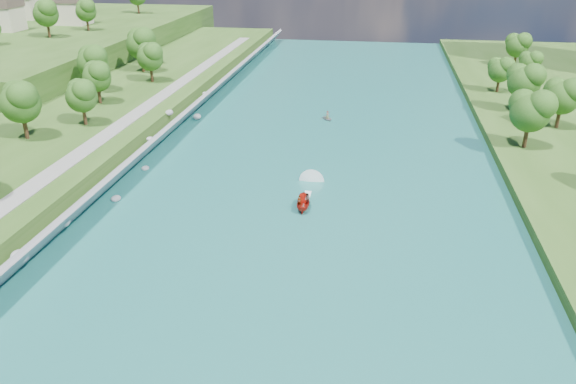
# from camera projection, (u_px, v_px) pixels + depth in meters

# --- Properties ---
(ground) EXTENTS (260.00, 260.00, 0.00)m
(ground) POSITION_uv_depth(u_px,v_px,m) (282.00, 260.00, 60.32)
(ground) COLOR #2D5119
(ground) RESTS_ON ground
(river_water) EXTENTS (55.00, 240.00, 0.10)m
(river_water) POSITION_uv_depth(u_px,v_px,m) (307.00, 186.00, 78.26)
(river_water) COLOR #195F51
(river_water) RESTS_ON ground
(ridge_west) EXTENTS (60.00, 120.00, 9.00)m
(ridge_west) POSITION_uv_depth(u_px,v_px,m) (49.00, 44.00, 155.92)
(ridge_west) COLOR #2D5119
(ridge_west) RESTS_ON ground
(riprap_bank) EXTENTS (4.39, 236.00, 4.10)m
(riprap_bank) POSITION_uv_depth(u_px,v_px,m) (128.00, 165.00, 80.68)
(riprap_bank) COLOR slate
(riprap_bank) RESTS_ON ground
(riverside_path) EXTENTS (3.00, 200.00, 0.10)m
(riverside_path) POSITION_uv_depth(u_px,v_px,m) (86.00, 149.00, 81.60)
(riverside_path) COLOR gray
(riverside_path) RESTS_ON berm_west
(ridge_houses) EXTENTS (29.50, 29.50, 8.40)m
(ridge_houses) POSITION_uv_depth(u_px,v_px,m) (33.00, 9.00, 157.66)
(ridge_houses) COLOR beige
(ridge_houses) RESTS_ON ridge_west
(trees_east) EXTENTS (17.64, 146.52, 11.02)m
(trees_east) POSITION_uv_depth(u_px,v_px,m) (572.00, 120.00, 84.67)
(trees_east) COLOR #124314
(trees_east) RESTS_ON berm_east
(trees_ridge) EXTENTS (19.19, 65.84, 10.70)m
(trees_ridge) POSITION_uv_depth(u_px,v_px,m) (83.00, 8.00, 154.79)
(trees_ridge) COLOR #124314
(trees_ridge) RESTS_ON ridge_west
(motorboat) EXTENTS (3.60, 18.95, 1.93)m
(motorboat) POSITION_uv_depth(u_px,v_px,m) (305.00, 199.00, 72.61)
(motorboat) COLOR #AF1A0E
(motorboat) RESTS_ON river_water
(raft) EXTENTS (3.21, 3.49, 1.66)m
(raft) POSITION_uv_depth(u_px,v_px,m) (327.00, 118.00, 106.22)
(raft) COLOR gray
(raft) RESTS_ON river_water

